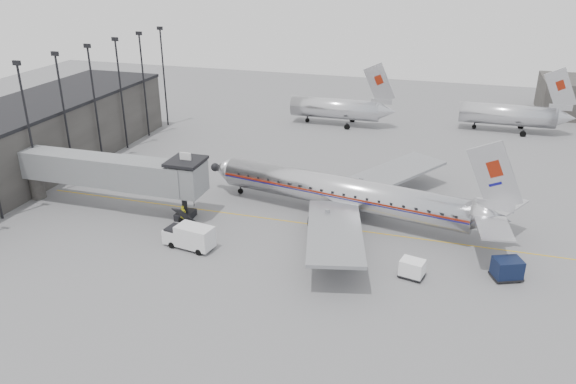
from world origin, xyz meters
name	(u,v)px	position (x,y,z in m)	size (l,w,h in m)	color
ground	(258,247)	(0.00, 0.00, 0.00)	(160.00, 160.00, 0.00)	slate
terminal	(25,142)	(-34.00, 10.00, 4.00)	(12.00, 46.00, 8.00)	#34322F
apron_line	(306,223)	(3.00, 6.00, 0.01)	(0.15, 60.00, 0.01)	gold
jet_bridge	(119,173)	(-16.66, 3.67, 4.18)	(21.00, 6.20, 7.10)	slate
floodlight_masts	(80,105)	(-27.50, 13.00, 8.36)	(0.90, 42.25, 15.25)	black
distant_aircraft_near	(336,108)	(-1.79, 42.00, 2.73)	(16.39, 3.20, 10.26)	silver
distant_aircraft_mid	(508,114)	(24.21, 46.00, 2.73)	(16.39, 3.20, 10.26)	silver
airliner	(347,193)	(6.65, 8.88, 2.65)	(32.98, 30.29, 10.52)	silver
service_van	(189,236)	(-6.06, -1.99, 1.20)	(5.08, 2.60, 2.28)	silver
baggage_cart_navy	(507,268)	(22.00, 0.79, 0.99)	(2.89, 2.59, 1.86)	black
baggage_cart_white	(412,268)	(14.32, -1.27, 0.86)	(2.34, 1.97, 1.61)	white
ramp_worker	(183,214)	(-9.04, 2.60, 0.92)	(0.67, 0.44, 1.84)	yellow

